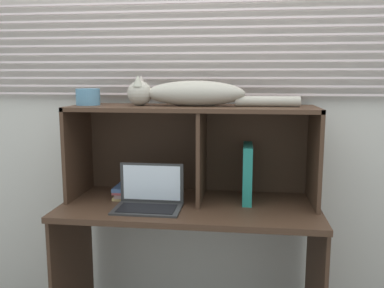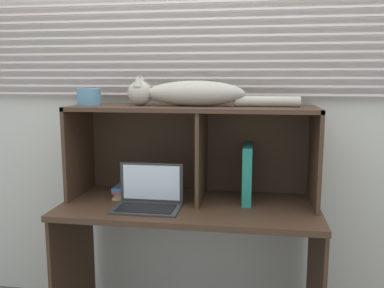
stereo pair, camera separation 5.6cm
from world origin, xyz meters
TOP-DOWN VIEW (x-y plane):
  - back_panel_with_blinds at (0.00, 0.55)m, footprint 4.40×0.08m
  - desk at (0.00, 0.20)m, footprint 1.34×0.61m
  - hutch_shelf_unit at (0.01, 0.34)m, footprint 1.31×0.39m
  - cat at (-0.01, 0.30)m, footprint 0.91×0.16m
  - laptop at (-0.20, 0.12)m, footprint 0.34×0.22m
  - binder_upright at (0.30, 0.30)m, footprint 0.05×0.25m
  - book_stack at (-0.32, 0.30)m, footprint 0.21×0.24m
  - small_basket at (-0.57, 0.30)m, footprint 0.13×0.13m

SIDE VIEW (x-z plane):
  - desk at x=0.00m, z-range 0.22..0.97m
  - book_stack at x=-0.32m, z-range 0.75..0.82m
  - laptop at x=-0.20m, z-range 0.68..0.90m
  - binder_upright at x=0.30m, z-range 0.75..1.05m
  - hutch_shelf_unit at x=0.01m, z-range 0.84..1.35m
  - back_panel_with_blinds at x=0.00m, z-range 0.01..2.51m
  - small_basket at x=-0.57m, z-range 1.26..1.34m
  - cat at x=-0.01m, z-range 1.24..1.40m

